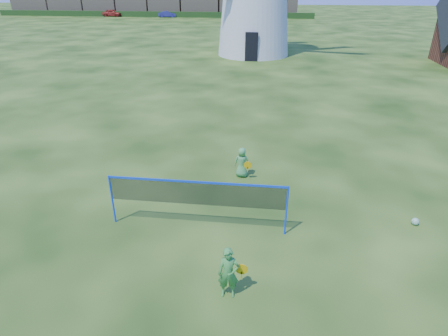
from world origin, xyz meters
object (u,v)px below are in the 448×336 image
Objects in this scene: badminton_net at (197,194)px; play_ball at (415,221)px; car_left at (112,13)px; player_girl at (229,273)px; player_boy at (242,162)px; car_right at (168,14)px.

badminton_net is 22.95× the size of play_ball.
car_left reaches higher than play_ball.
player_girl reaches higher than player_boy.
player_boy is 69.96m from car_left.
player_boy is 0.29× the size of car_left.
car_right is (-19.20, 62.93, -0.01)m from player_boy.
player_boy is 0.33× the size of car_right.
car_left is 11.03m from car_right.
car_right reaches higher than play_ball.
badminton_net reaches higher than player_boy.
badminton_net is 6.48m from play_ball.
play_ball is 74.54m from car_left.
player_boy is at bearing -169.59° from car_right.
car_left is (-30.22, 63.09, 0.10)m from player_boy.
car_right is at bearing 105.34° from badminton_net.
player_boy reaches higher than car_right.
player_girl is at bearing -170.84° from car_right.
player_boy is 5.09× the size of play_ball.
badminton_net is at bearing -171.76° from play_ball.
badminton_net is at bearing -149.22° from car_left.
player_girl reaches higher than car_right.
car_right is at bearing -68.80° from player_boy.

